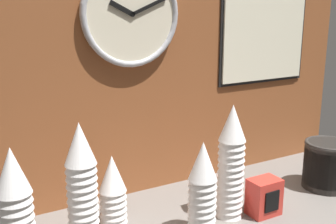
% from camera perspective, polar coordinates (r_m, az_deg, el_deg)
% --- Properties ---
extents(ground_plane, '(1.60, 0.56, 0.04)m').
position_cam_1_polar(ground_plane, '(1.42, 5.11, -14.09)').
color(ground_plane, slate).
extents(wall_tiled_back, '(1.60, 0.03, 1.05)m').
position_cam_1_polar(wall_tiled_back, '(1.48, -0.29, 9.30)').
color(wall_tiled_back, brown).
rests_on(wall_tiled_back, ground_plane).
extents(cup_stack_left, '(0.09, 0.09, 0.37)m').
position_cam_1_polar(cup_stack_left, '(1.16, -11.55, -10.10)').
color(cup_stack_left, white).
rests_on(cup_stack_left, ground_plane).
extents(cup_stack_center_right, '(0.09, 0.09, 0.37)m').
position_cam_1_polar(cup_stack_center_right, '(1.33, 8.55, -6.70)').
color(cup_stack_center_right, white).
rests_on(cup_stack_center_right, ground_plane).
extents(cup_stack_center_left, '(0.09, 0.09, 0.22)m').
position_cam_1_polar(cup_stack_center_left, '(1.32, -7.49, -10.35)').
color(cup_stack_center_left, white).
rests_on(cup_stack_center_left, ground_plane).
extents(cup_stack_center, '(0.09, 0.09, 0.28)m').
position_cam_1_polar(cup_stack_center, '(1.24, 4.69, -10.24)').
color(cup_stack_center, white).
rests_on(cup_stack_center, ground_plane).
extents(cup_stack_far_left, '(0.09, 0.09, 0.35)m').
position_cam_1_polar(cup_stack_far_left, '(1.09, -19.86, -13.12)').
color(cup_stack_far_left, white).
rests_on(cup_stack_far_left, ground_plane).
extents(bowl_stack_far_right, '(0.17, 0.17, 0.18)m').
position_cam_1_polar(bowl_stack_far_right, '(1.65, 20.71, -6.59)').
color(bowl_stack_far_right, black).
rests_on(bowl_stack_far_right, ground_plane).
extents(wall_clock, '(0.34, 0.03, 0.34)m').
position_cam_1_polar(wall_clock, '(1.38, -5.00, 13.07)').
color(wall_clock, beige).
extents(menu_board, '(0.42, 0.01, 0.46)m').
position_cam_1_polar(menu_board, '(1.71, 12.99, 11.46)').
color(menu_board, black).
extents(napkin_dispenser, '(0.10, 0.08, 0.12)m').
position_cam_1_polar(napkin_dispenser, '(1.41, 12.88, -11.14)').
color(napkin_dispenser, red).
rests_on(napkin_dispenser, ground_plane).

